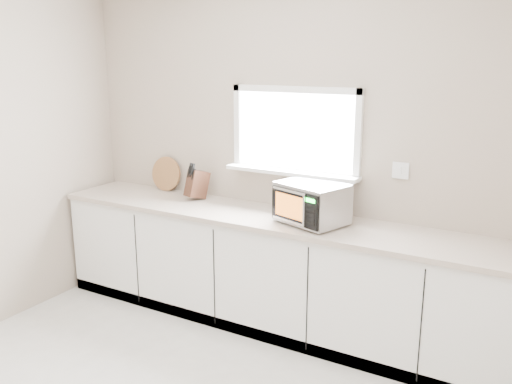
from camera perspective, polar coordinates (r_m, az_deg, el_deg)
The scene contains 7 objects.
back_wall at distance 4.35m, azimuth 4.18°, elevation 3.99°, with size 4.00×0.17×2.70m.
cabinets at distance 4.36m, azimuth 2.24°, elevation -8.65°, with size 3.92×0.60×0.88m, color white.
countertop at distance 4.19m, azimuth 2.23°, elevation -2.89°, with size 3.92×0.64×0.04m, color beige.
microwave at distance 4.00m, azimuth 5.87°, elevation -1.13°, with size 0.56×0.50×0.31m.
knife_block at distance 4.69m, azimuth -6.25°, elevation 0.89°, with size 0.17×0.25×0.33m.
cutting_board at distance 5.04m, azimuth -9.45°, elevation 1.91°, with size 0.31×0.31×0.02m, color olive.
coffee_grinder at distance 4.23m, azimuth 6.00°, elevation -0.98°, with size 0.16×0.16×0.22m.
Camera 1 is at (1.85, -1.87, 2.12)m, focal length 38.00 mm.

